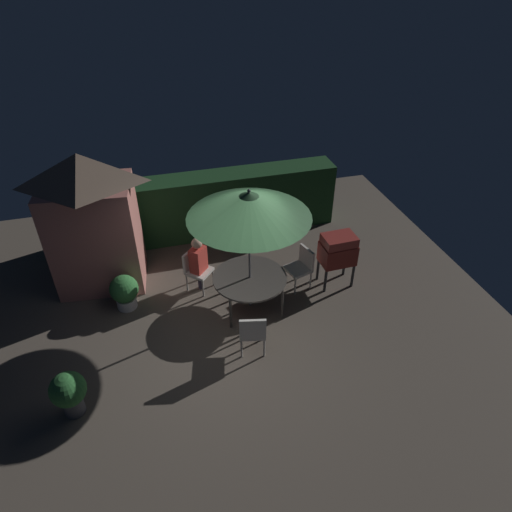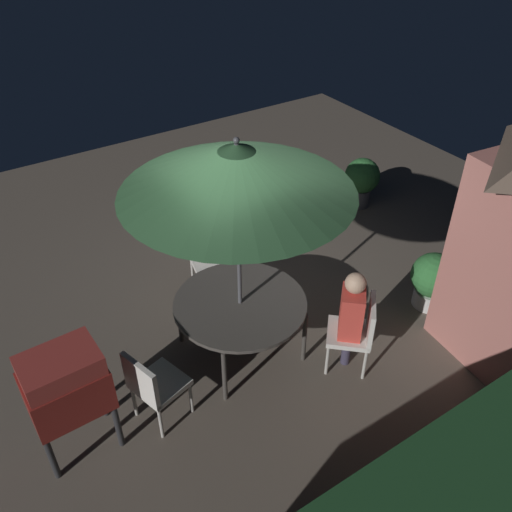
# 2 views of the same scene
# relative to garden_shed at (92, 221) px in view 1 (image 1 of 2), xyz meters

# --- Properties ---
(ground_plane) EXTENTS (11.00, 11.00, 0.00)m
(ground_plane) POSITION_rel_garden_shed_xyz_m (2.24, -2.21, -1.49)
(ground_plane) COLOR brown
(hedge_backdrop) EXTENTS (6.87, 0.74, 1.56)m
(hedge_backdrop) POSITION_rel_garden_shed_xyz_m (2.24, 1.29, -0.72)
(hedge_backdrop) COLOR #193D1E
(hedge_backdrop) RESTS_ON ground
(garden_shed) EXTENTS (1.94, 1.51, 2.94)m
(garden_shed) POSITION_rel_garden_shed_xyz_m (0.00, 0.00, 0.00)
(garden_shed) COLOR #B26B60
(garden_shed) RESTS_ON ground
(patio_table) EXTENTS (1.45, 1.45, 0.73)m
(patio_table) POSITION_rel_garden_shed_xyz_m (2.82, -1.62, -0.82)
(patio_table) COLOR #47423D
(patio_table) RESTS_ON ground
(patio_umbrella) EXTENTS (2.24, 2.24, 2.63)m
(patio_umbrella) POSITION_rel_garden_shed_xyz_m (2.82, -1.62, 0.83)
(patio_umbrella) COLOR #4C4C51
(patio_umbrella) RESTS_ON ground
(bbq_grill) EXTENTS (0.72, 0.52, 1.20)m
(bbq_grill) POSITION_rel_garden_shed_xyz_m (4.76, -1.40, -0.65)
(bbq_grill) COLOR maroon
(bbq_grill) RESTS_ON ground
(chair_near_shed) EXTENTS (0.65, 0.65, 0.90)m
(chair_near_shed) POSITION_rel_garden_shed_xyz_m (1.88, -0.76, -0.97)
(chair_near_shed) COLOR silver
(chair_near_shed) RESTS_ON ground
(chair_far_side) EXTENTS (0.55, 0.55, 0.90)m
(chair_far_side) POSITION_rel_garden_shed_xyz_m (2.54, -2.85, -0.97)
(chair_far_side) COLOR silver
(chair_far_side) RESTS_ON ground
(chair_toward_hedge) EXTENTS (0.57, 0.57, 0.90)m
(chair_toward_hedge) POSITION_rel_garden_shed_xyz_m (4.02, -1.27, -0.97)
(chair_toward_hedge) COLOR silver
(chair_toward_hedge) RESTS_ON ground
(potted_plant_by_shed) EXTENTS (0.56, 0.56, 0.75)m
(potted_plant_by_shed) POSITION_rel_garden_shed_xyz_m (0.41, -1.00, -1.09)
(potted_plant_by_shed) COLOR silver
(potted_plant_by_shed) RESTS_ON ground
(potted_plant_by_grill) EXTENTS (0.56, 0.56, 0.82)m
(potted_plant_by_grill) POSITION_rel_garden_shed_xyz_m (-0.50, -3.31, -1.01)
(potted_plant_by_grill) COLOR #4C4C51
(potted_plant_by_grill) RESTS_ON ground
(person_in_red) EXTENTS (0.41, 0.41, 1.26)m
(person_in_red) POSITION_rel_garden_shed_xyz_m (1.94, -0.82, -0.71)
(person_in_red) COLOR #CC3D33
(person_in_red) RESTS_ON ground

